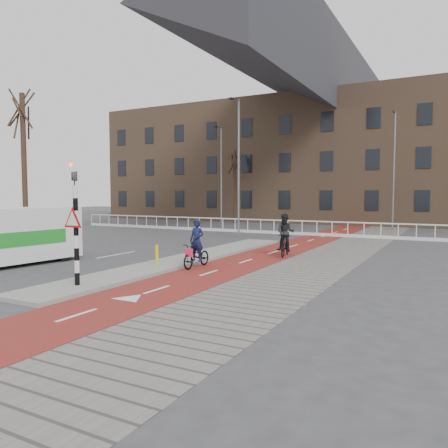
% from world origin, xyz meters
% --- Properties ---
extents(ground, '(120.00, 120.00, 0.00)m').
position_xyz_m(ground, '(0.00, 0.00, 0.00)').
color(ground, '#38383A').
rests_on(ground, ground).
extents(bike_lane, '(2.50, 60.00, 0.01)m').
position_xyz_m(bike_lane, '(1.50, 10.00, 0.01)').
color(bike_lane, maroon).
rests_on(bike_lane, ground).
extents(sidewalk, '(3.00, 60.00, 0.01)m').
position_xyz_m(sidewalk, '(4.30, 10.00, 0.01)').
color(sidewalk, slate).
rests_on(sidewalk, ground).
extents(curb_island, '(1.80, 16.00, 0.12)m').
position_xyz_m(curb_island, '(-0.70, 4.00, 0.06)').
color(curb_island, gray).
rests_on(curb_island, ground).
extents(traffic_signal, '(0.80, 0.80, 3.68)m').
position_xyz_m(traffic_signal, '(-0.60, -2.02, 1.99)').
color(traffic_signal, black).
rests_on(traffic_signal, curb_island).
extents(bollard, '(0.12, 0.12, 0.72)m').
position_xyz_m(bollard, '(-0.83, 2.12, 0.48)').
color(bollard, '#D9BB0C').
rests_on(bollard, curb_island).
extents(cyclist_near, '(0.60, 1.71, 1.80)m').
position_xyz_m(cyclist_near, '(0.55, 2.74, 0.61)').
color(cyclist_near, black).
rests_on(cyclist_near, bike_lane).
extents(cyclist_far, '(0.88, 1.79, 1.88)m').
position_xyz_m(cyclist_far, '(2.45, 7.07, 0.79)').
color(cyclist_far, black).
rests_on(cyclist_far, bike_lane).
extents(van, '(2.55, 5.31, 2.21)m').
position_xyz_m(van, '(-6.17, -0.11, 1.16)').
color(van, silver).
rests_on(van, ground).
extents(railing, '(28.00, 0.10, 0.99)m').
position_xyz_m(railing, '(-5.00, 17.00, 0.31)').
color(railing, silver).
rests_on(railing, ground).
extents(townhouse_row, '(46.00, 10.00, 15.90)m').
position_xyz_m(townhouse_row, '(-3.00, 32.00, 7.81)').
color(townhouse_row, '#7F6047').
rests_on(townhouse_row, ground).
extents(tree_left, '(0.30, 0.30, 8.48)m').
position_xyz_m(tree_left, '(-13.00, 5.85, 4.24)').
color(tree_left, black).
rests_on(tree_left, ground).
extents(tree_mid, '(0.29, 0.29, 6.71)m').
position_xyz_m(tree_mid, '(-9.08, 25.06, 3.36)').
color(tree_mid, black).
rests_on(tree_mid, ground).
extents(streetlight_near, '(0.12, 0.12, 8.57)m').
position_xyz_m(streetlight_near, '(-3.01, 13.53, 4.29)').
color(streetlight_near, slate).
rests_on(streetlight_near, ground).
extents(streetlight_left, '(0.12, 0.12, 8.19)m').
position_xyz_m(streetlight_left, '(-7.92, 20.31, 4.10)').
color(streetlight_left, slate).
rests_on(streetlight_left, ground).
extents(streetlight_right, '(0.12, 0.12, 8.81)m').
position_xyz_m(streetlight_right, '(4.84, 23.86, 4.41)').
color(streetlight_right, slate).
rests_on(streetlight_right, ground).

